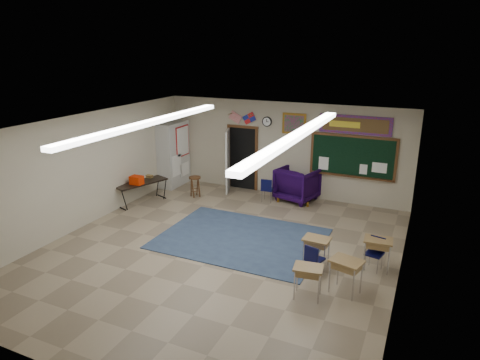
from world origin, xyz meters
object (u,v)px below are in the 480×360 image
at_px(wingback_armchair, 297,184).
at_px(wooden_stool, 195,186).
at_px(student_desk_front_right, 377,252).
at_px(folding_table, 142,192).
at_px(student_desk_front_left, 316,251).

relative_size(wingback_armchair, wooden_stool, 1.74).
bearing_deg(student_desk_front_right, folding_table, 166.29).
distance_m(folding_table, wooden_stool, 1.69).
relative_size(student_desk_front_right, wooden_stool, 1.07).
distance_m(wingback_armchair, wooden_stool, 3.26).
bearing_deg(wingback_armchair, student_desk_front_left, 127.21).
distance_m(student_desk_front_left, folding_table, 6.16).
xyz_separation_m(folding_table, wooden_stool, (1.21, 1.18, -0.03)).
bearing_deg(student_desk_front_right, wooden_stool, 153.96).
bearing_deg(folding_table, student_desk_front_left, 4.48).
bearing_deg(wingback_armchair, folding_table, 42.27).
bearing_deg(folding_table, student_desk_front_right, 10.37).
bearing_deg(wingback_armchair, student_desk_front_right, 143.90).
relative_size(student_desk_front_left, wooden_stool, 1.03).
height_order(student_desk_front_left, folding_table, folding_table).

